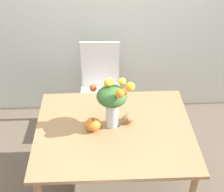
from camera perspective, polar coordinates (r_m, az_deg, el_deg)
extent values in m
plane|color=brown|center=(3.00, 0.34, -16.40)|extent=(12.00, 12.00, 0.00)
cube|color=#9E754C|center=(2.46, 0.40, -6.31)|extent=(1.23, 0.98, 0.03)
cylinder|color=#9E754C|center=(3.06, -10.51, -6.05)|extent=(0.06, 0.06, 0.70)
cylinder|color=#9E754C|center=(3.09, 10.35, -5.46)|extent=(0.06, 0.06, 0.70)
cylinder|color=silver|center=(2.41, 0.00, -3.17)|extent=(0.10, 0.10, 0.24)
cylinder|color=silver|center=(2.45, 0.00, -4.41)|extent=(0.09, 0.09, 0.10)
cylinder|color=#38662D|center=(2.39, 0.47, -2.57)|extent=(0.01, 0.01, 0.28)
cylinder|color=#38662D|center=(2.40, 0.13, -2.29)|extent=(0.01, 0.01, 0.28)
cylinder|color=#38662D|center=(2.40, -0.39, -2.41)|extent=(0.01, 0.00, 0.28)
cylinder|color=#38662D|center=(2.38, -0.37, -2.77)|extent=(0.00, 0.01, 0.28)
cylinder|color=#38662D|center=(2.37, 0.17, -2.86)|extent=(0.01, 0.00, 0.28)
ellipsoid|color=#38662D|center=(2.31, 0.00, 0.00)|extent=(0.23, 0.23, 0.14)
sphere|color=yellow|center=(2.28, -0.40, 2.55)|extent=(0.06, 0.06, 0.06)
sphere|color=yellow|center=(2.28, 3.37, 1.71)|extent=(0.07, 0.07, 0.07)
sphere|color=yellow|center=(2.29, 1.85, 2.67)|extent=(0.06, 0.06, 0.06)
sphere|color=yellow|center=(2.25, -0.82, 2.38)|extent=(0.05, 0.05, 0.05)
sphere|color=#D64C23|center=(2.31, -3.47, 1.45)|extent=(0.06, 0.06, 0.06)
sphere|color=#D64C23|center=(2.27, 2.20, 0.86)|extent=(0.05, 0.05, 0.05)
sphere|color=orange|center=(2.18, 1.48, 0.46)|extent=(0.07, 0.07, 0.07)
ellipsoid|color=orange|center=(2.42, -3.50, -5.19)|extent=(0.12, 0.12, 0.10)
cylinder|color=brown|center=(2.39, -3.55, -4.26)|extent=(0.02, 0.02, 0.02)
ellipsoid|color=#936642|center=(2.49, 2.92, -4.21)|extent=(0.10, 0.07, 0.08)
cone|color=orange|center=(2.51, 2.87, -3.77)|extent=(0.10, 0.10, 0.08)
sphere|color=#936642|center=(2.44, 3.01, -4.36)|extent=(0.03, 0.03, 0.03)
cube|color=white|center=(3.25, -2.16, -0.22)|extent=(0.44, 0.44, 0.02)
cylinder|color=white|center=(3.28, -5.14, -5.19)|extent=(0.04, 0.04, 0.44)
cylinder|color=white|center=(3.27, 0.84, -5.20)|extent=(0.04, 0.04, 0.44)
cylinder|color=white|center=(3.54, -4.76, -1.51)|extent=(0.04, 0.04, 0.44)
cylinder|color=white|center=(3.53, 0.76, -1.50)|extent=(0.04, 0.04, 0.44)
cube|color=white|center=(3.27, -2.18, 5.74)|extent=(0.40, 0.03, 0.53)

